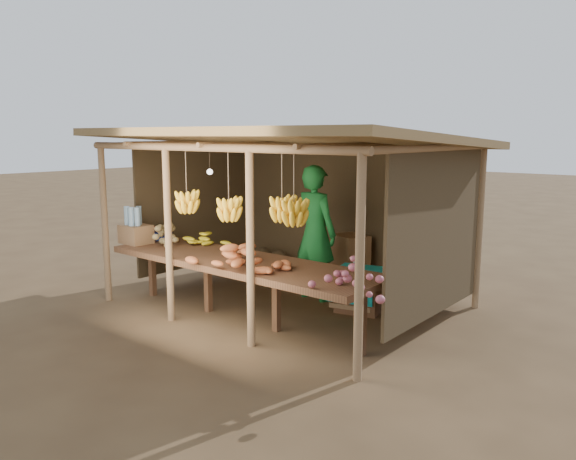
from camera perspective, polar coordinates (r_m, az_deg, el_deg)
The scene contains 13 objects.
ground at distance 7.96m, azimuth 0.00°, elevation -7.48°, with size 60.00×60.00×0.00m, color brown.
stall_structure at distance 7.52m, azimuth 0.14°, elevation 6.34°, with size 4.70×3.50×2.43m.
counter at distance 7.08m, azimuth -4.90°, elevation -3.49°, with size 3.90×1.05×0.80m.
potato_heap at distance 8.20m, azimuth -13.15°, elevation -0.17°, with size 0.89×0.54×0.36m, color #97814E, non-canonical shape.
sweet_potato_heap at distance 6.67m, azimuth -4.88°, elevation -2.16°, with size 1.10×0.66×0.36m, color #C36232, non-canonical shape.
onion_heap at distance 5.63m, azimuth 6.85°, elevation -4.44°, with size 0.85×0.51×0.36m, color #B75966, non-canonical shape.
banana_pile at distance 8.01m, azimuth -8.14°, elevation -0.28°, with size 0.60×0.36×0.35m, color yellow, non-canonical shape.
tomato_basin at distance 8.61m, azimuth -12.81°, elevation -0.38°, with size 0.36×0.36×0.19m.
bottle_box at distance 8.34m, azimuth -15.22°, elevation 0.07°, with size 0.43×0.35×0.53m.
vendor at distance 7.99m, azimuth 2.75°, elevation -0.28°, with size 0.70×0.46×1.93m, color #176928.
tarp_crate at distance 7.61m, azimuth 7.31°, elevation -5.92°, with size 0.74×0.68×0.76m.
carton_stack at distance 8.76m, azimuth 5.28°, elevation -3.45°, with size 1.20×0.57×0.82m.
burlap_sacks at distance 9.51m, azimuth -1.76°, elevation -3.20°, with size 0.74×0.39×0.52m.
Camera 1 is at (4.83, -5.87, 2.35)m, focal length 35.00 mm.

